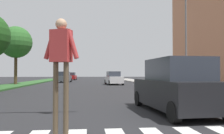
# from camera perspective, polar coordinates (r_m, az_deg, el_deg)

# --- Properties ---
(ground_plane) EXTENTS (140.00, 140.00, 0.00)m
(ground_plane) POSITION_cam_1_polar(r_m,az_deg,el_deg) (28.69, -6.24, -4.42)
(ground_plane) COLOR #262628
(median_strip) EXTENTS (3.02, 64.00, 0.15)m
(median_strip) POSITION_cam_1_polar(r_m,az_deg,el_deg) (27.97, -23.16, -4.22)
(median_strip) COLOR #2D5B28
(median_strip) RESTS_ON ground_plane
(tree_distant) EXTENTS (3.80, 3.80, 6.93)m
(tree_distant) POSITION_cam_1_polar(r_m,az_deg,el_deg) (30.33, -22.45, 5.59)
(tree_distant) COLOR #4C3823
(tree_distant) RESTS_ON median_strip
(sidewalk_right) EXTENTS (3.00, 64.00, 0.15)m
(sidewalk_right) POSITION_cam_1_polar(r_m,az_deg,el_deg) (27.97, 11.74, -4.32)
(sidewalk_right) COLOR #9E9991
(sidewalk_right) RESTS_ON ground_plane
(street_lamp_right) EXTENTS (1.02, 0.24, 7.50)m
(street_lamp_right) POSITION_cam_1_polar(r_m,az_deg,el_deg) (19.97, 17.41, 7.61)
(street_lamp_right) COLOR slate
(street_lamp_right) RESTS_ON sidewalk_right
(pedestrian_performer) EXTENTS (0.72, 0.36, 2.49)m
(pedestrian_performer) POSITION_cam_1_polar(r_m,az_deg,el_deg) (4.57, -12.38, 1.34)
(pedestrian_performer) COLOR brown
(pedestrian_performer) RESTS_ON ground_plane
(suv_crossing) EXTENTS (2.23, 4.71, 1.97)m
(suv_crossing) POSITION_cam_1_polar(r_m,az_deg,el_deg) (8.92, 15.32, -4.74)
(suv_crossing) COLOR black
(suv_crossing) RESTS_ON ground_plane
(sedan_midblock) EXTENTS (2.08, 4.63, 1.69)m
(sedan_midblock) POSITION_cam_1_polar(r_m,az_deg,el_deg) (29.93, 0.39, -2.81)
(sedan_midblock) COLOR silver
(sedan_midblock) RESTS_ON ground_plane
(sedan_distant) EXTENTS (2.11, 4.24, 1.72)m
(sedan_distant) POSITION_cam_1_polar(r_m,az_deg,el_deg) (38.05, -11.61, -2.50)
(sedan_distant) COLOR #474C51
(sedan_distant) RESTS_ON ground_plane
(sedan_far_horizon) EXTENTS (2.00, 4.43, 1.64)m
(sedan_far_horizon) POSITION_cam_1_polar(r_m,az_deg,el_deg) (50.85, -9.85, -2.30)
(sedan_far_horizon) COLOR maroon
(sedan_far_horizon) RESTS_ON ground_plane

